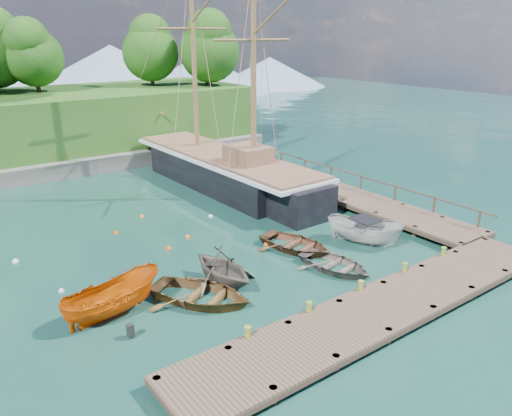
# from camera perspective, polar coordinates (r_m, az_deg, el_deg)

# --- Properties ---
(ground) EXTENTS (160.00, 160.00, 0.00)m
(ground) POSITION_cam_1_polar(r_m,az_deg,el_deg) (24.81, -0.20, -7.29)
(ground) COLOR #14382F
(ground) RESTS_ON ground
(dock_near) EXTENTS (20.00, 3.20, 1.10)m
(dock_near) POSITION_cam_1_polar(r_m,az_deg,el_deg) (21.71, 14.58, -10.89)
(dock_near) COLOR #463327
(dock_near) RESTS_ON ground
(dock_east) EXTENTS (3.20, 24.00, 1.10)m
(dock_east) POSITION_cam_1_polar(r_m,az_deg,el_deg) (36.57, 7.96, 2.23)
(dock_east) COLOR #463327
(dock_east) RESTS_ON ground
(bollard_0) EXTENTS (0.26, 0.26, 0.45)m
(bollard_0) POSITION_cam_1_polar(r_m,az_deg,el_deg) (19.26, -0.94, -16.03)
(bollard_0) COLOR olive
(bollard_0) RESTS_ON ground
(bollard_1) EXTENTS (0.26, 0.26, 0.45)m
(bollard_1) POSITION_cam_1_polar(r_m,az_deg,el_deg) (20.83, 5.99, -13.11)
(bollard_1) COLOR olive
(bollard_1) RESTS_ON ground
(bollard_2) EXTENTS (0.26, 0.26, 0.45)m
(bollard_2) POSITION_cam_1_polar(r_m,az_deg,el_deg) (22.69, 11.74, -10.49)
(bollard_2) COLOR olive
(bollard_2) RESTS_ON ground
(bollard_3) EXTENTS (0.26, 0.26, 0.45)m
(bollard_3) POSITION_cam_1_polar(r_m,az_deg,el_deg) (24.78, 16.49, -8.21)
(bollard_3) COLOR olive
(bollard_3) RESTS_ON ground
(bollard_4) EXTENTS (0.26, 0.26, 0.45)m
(bollard_4) POSITION_cam_1_polar(r_m,az_deg,el_deg) (27.03, 20.43, -6.25)
(bollard_4) COLOR olive
(bollard_4) RESTS_ON ground
(rowboat_0) EXTENTS (5.30, 5.73, 0.97)m
(rowboat_0) POSITION_cam_1_polar(r_m,az_deg,el_deg) (22.41, -6.29, -10.57)
(rowboat_0) COLOR brown
(rowboat_0) RESTS_ON ground
(rowboat_1) EXTENTS (3.66, 4.13, 2.01)m
(rowboat_1) POSITION_cam_1_polar(r_m,az_deg,el_deg) (23.73, -3.85, -8.67)
(rowboat_1) COLOR #595449
(rowboat_1) RESTS_ON ground
(rowboat_2) EXTENTS (4.04, 4.89, 0.88)m
(rowboat_2) POSITION_cam_1_polar(r_m,az_deg,el_deg) (27.28, 4.55, -4.76)
(rowboat_2) COLOR brown
(rowboat_2) RESTS_ON ground
(rowboat_3) EXTENTS (3.43, 4.37, 0.82)m
(rowboat_3) POSITION_cam_1_polar(r_m,az_deg,el_deg) (25.31, 9.00, -6.99)
(rowboat_3) COLOR #665C54
(rowboat_3) RESTS_ON ground
(motorboat_orange) EXTENTS (4.73, 2.45, 1.74)m
(motorboat_orange) POSITION_cam_1_polar(r_m,az_deg,el_deg) (22.15, -15.89, -11.67)
(motorboat_orange) COLOR #CC5305
(motorboat_orange) RESTS_ON ground
(cabin_boat_white) EXTENTS (3.27, 4.62, 1.67)m
(cabin_boat_white) POSITION_cam_1_polar(r_m,az_deg,el_deg) (28.65, 12.17, -3.94)
(cabin_boat_white) COLOR beige
(cabin_boat_white) RESTS_ON ground
(schooner) EXTENTS (5.18, 26.75, 19.48)m
(schooner) POSITION_cam_1_polar(r_m,az_deg,el_deg) (38.02, -3.67, 4.06)
(schooner) COLOR black
(schooner) RESTS_ON ground
(mooring_buoy_0) EXTENTS (0.28, 0.28, 0.28)m
(mooring_buoy_0) POSITION_cam_1_polar(r_m,az_deg,el_deg) (24.69, -21.36, -8.90)
(mooring_buoy_0) COLOR silver
(mooring_buoy_0) RESTS_ON ground
(mooring_buoy_1) EXTENTS (0.31, 0.31, 0.31)m
(mooring_buoy_1) POSITION_cam_1_polar(r_m,az_deg,el_deg) (27.65, -9.92, -4.66)
(mooring_buoy_1) COLOR #EC4C13
(mooring_buoy_1) RESTS_ON ground
(mooring_buoy_2) EXTENTS (0.34, 0.34, 0.34)m
(mooring_buoy_2) POSITION_cam_1_polar(r_m,az_deg,el_deg) (28.96, -7.82, -3.40)
(mooring_buoy_2) COLOR #D95C1E
(mooring_buoy_2) RESTS_ON ground
(mooring_buoy_3) EXTENTS (0.30, 0.30, 0.30)m
(mooring_buoy_3) POSITION_cam_1_polar(r_m,az_deg,el_deg) (32.02, -5.21, -1.02)
(mooring_buoy_3) COLOR silver
(mooring_buoy_3) RESTS_ON ground
(mooring_buoy_4) EXTENTS (0.30, 0.30, 0.30)m
(mooring_buoy_4) POSITION_cam_1_polar(r_m,az_deg,el_deg) (30.43, -15.75, -2.83)
(mooring_buoy_4) COLOR #FB4706
(mooring_buoy_4) RESTS_ON ground
(mooring_buoy_5) EXTENTS (0.30, 0.30, 0.30)m
(mooring_buoy_5) POSITION_cam_1_polar(r_m,az_deg,el_deg) (32.69, -12.90, -1.01)
(mooring_buoy_5) COLOR orange
(mooring_buoy_5) RESTS_ON ground
(mooring_buoy_6) EXTENTS (0.33, 0.33, 0.33)m
(mooring_buoy_6) POSITION_cam_1_polar(r_m,az_deg,el_deg) (28.60, -25.77, -5.59)
(mooring_buoy_6) COLOR white
(mooring_buoy_6) RESTS_ON ground
(mooring_buoy_7) EXTENTS (0.36, 0.36, 0.36)m
(mooring_buoy_7) POSITION_cam_1_polar(r_m,az_deg,el_deg) (27.75, 1.25, -4.27)
(mooring_buoy_7) COLOR orange
(mooring_buoy_7) RESTS_ON ground
(distant_ridge) EXTENTS (117.00, 40.00, 10.00)m
(distant_ridge) POSITION_cam_1_polar(r_m,az_deg,el_deg) (89.87, -25.72, 13.31)
(distant_ridge) COLOR #728CA5
(distant_ridge) RESTS_ON ground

